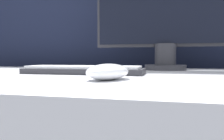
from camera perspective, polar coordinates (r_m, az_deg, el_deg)
name	(u,v)px	position (r m, az deg, el deg)	size (l,w,h in m)	color
partition_panel	(144,74)	(1.21, 8.37, -1.11)	(5.00, 0.03, 1.33)	black
computer_mouse_near	(108,72)	(0.47, -1.02, -0.44)	(0.11, 0.14, 0.03)	white
keyboard	(84,70)	(0.67, -7.37, 0.04)	(0.36, 0.12, 0.02)	#28282D
monitor	(166,1)	(0.94, 13.94, 17.07)	(0.57, 0.16, 0.52)	#28282D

